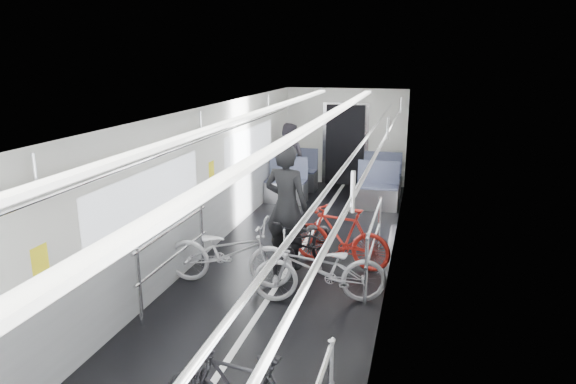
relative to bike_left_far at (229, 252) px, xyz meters
name	(u,v)px	position (x,y,z in m)	size (l,w,h in m)	color
car_shell	(294,192)	(0.67, 1.10, 0.64)	(3.02, 14.01, 2.41)	black
bike_left_far	(229,252)	(0.00, 0.00, 0.00)	(0.64, 1.84, 0.97)	#B9B9BE
bike_right_mid	(320,270)	(1.36, -0.22, -0.02)	(0.61, 1.76, 0.92)	#A1A1A6
bike_right_far	(341,237)	(1.43, 1.06, -0.01)	(0.45, 1.59, 0.96)	#AD1E15
bike_aisle	(304,244)	(0.92, 0.75, -0.06)	(0.57, 1.62, 0.85)	black
person_standing	(286,206)	(0.62, 0.85, 0.48)	(0.70, 0.46, 1.93)	black
person_seated	(288,159)	(-0.45, 4.97, 0.36)	(0.82, 0.64, 1.68)	#36313A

